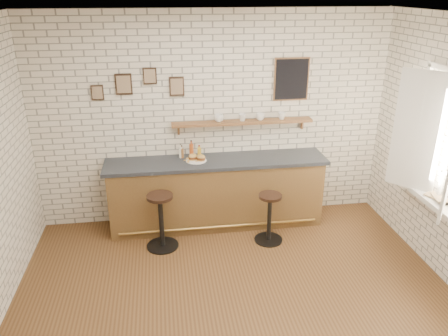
{
  "coord_description": "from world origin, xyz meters",
  "views": [
    {
      "loc": [
        -0.72,
        -3.92,
        3.25
      ],
      "look_at": [
        -0.01,
        0.9,
        1.22
      ],
      "focal_mm": 35.0,
      "sensor_mm": 36.0,
      "label": 1
    }
  ],
  "objects_px": {
    "bar_counter": "(217,192)",
    "bitters_bottle_brown": "(182,153)",
    "bitters_bottle_white": "(181,152)",
    "shelf_cup_c": "(260,117)",
    "ciabatta_sandwich": "(197,157)",
    "bitters_bottle_amber": "(191,150)",
    "condiment_bottle_yellow": "(199,152)",
    "shelf_cup_a": "(219,118)",
    "bar_stool_left": "(161,219)",
    "book_lower": "(432,198)",
    "shelf_cup_d": "(282,116)",
    "shelf_cup_b": "(242,117)",
    "bar_stool_right": "(269,216)",
    "sandwich_plate": "(196,160)",
    "book_upper": "(434,198)"
  },
  "relations": [
    {
      "from": "bar_counter",
      "to": "bitters_bottle_brown",
      "type": "xyz_separation_m",
      "value": [
        -0.47,
        0.16,
        0.58
      ]
    },
    {
      "from": "bitters_bottle_white",
      "to": "shelf_cup_c",
      "type": "xyz_separation_m",
      "value": [
        1.14,
        0.04,
        0.46
      ]
    },
    {
      "from": "ciabatta_sandwich",
      "to": "bitters_bottle_amber",
      "type": "height_order",
      "value": "bitters_bottle_amber"
    },
    {
      "from": "condiment_bottle_yellow",
      "to": "shelf_cup_a",
      "type": "height_order",
      "value": "shelf_cup_a"
    },
    {
      "from": "bitters_bottle_white",
      "to": "shelf_cup_c",
      "type": "relative_size",
      "value": 1.68
    },
    {
      "from": "bar_stool_left",
      "to": "book_lower",
      "type": "bearing_deg",
      "value": -15.95
    },
    {
      "from": "shelf_cup_d",
      "to": "book_lower",
      "type": "relative_size",
      "value": 0.44
    },
    {
      "from": "shelf_cup_a",
      "to": "shelf_cup_b",
      "type": "bearing_deg",
      "value": -13.17
    },
    {
      "from": "bar_stool_right",
      "to": "book_lower",
      "type": "bearing_deg",
      "value": -26.18
    },
    {
      "from": "bar_counter",
      "to": "bitters_bottle_amber",
      "type": "relative_size",
      "value": 12.41
    },
    {
      "from": "bar_stool_left",
      "to": "book_lower",
      "type": "distance_m",
      "value": 3.36
    },
    {
      "from": "shelf_cup_c",
      "to": "book_lower",
      "type": "relative_size",
      "value": 0.5
    },
    {
      "from": "bar_stool_left",
      "to": "shelf_cup_b",
      "type": "xyz_separation_m",
      "value": [
        1.21,
        0.72,
        1.14
      ]
    },
    {
      "from": "bitters_bottle_white",
      "to": "shelf_cup_a",
      "type": "height_order",
      "value": "shelf_cup_a"
    },
    {
      "from": "bar_counter",
      "to": "shelf_cup_d",
      "type": "bearing_deg",
      "value": 11.72
    },
    {
      "from": "shelf_cup_d",
      "to": "bitters_bottle_brown",
      "type": "bearing_deg",
      "value": -171.37
    },
    {
      "from": "shelf_cup_d",
      "to": "book_lower",
      "type": "xyz_separation_m",
      "value": [
        1.41,
        -1.63,
        -0.61
      ]
    },
    {
      "from": "bar_stool_left",
      "to": "shelf_cup_c",
      "type": "bearing_deg",
      "value": 26.08
    },
    {
      "from": "bitters_bottle_white",
      "to": "shelf_cup_b",
      "type": "bearing_deg",
      "value": 2.73
    },
    {
      "from": "bitters_bottle_brown",
      "to": "shelf_cup_d",
      "type": "xyz_separation_m",
      "value": [
        1.44,
        0.04,
        0.47
      ]
    },
    {
      "from": "bitters_bottle_amber",
      "to": "shelf_cup_a",
      "type": "distance_m",
      "value": 0.6
    },
    {
      "from": "ciabatta_sandwich",
      "to": "bar_stool_right",
      "type": "height_order",
      "value": "ciabatta_sandwich"
    },
    {
      "from": "sandwich_plate",
      "to": "bitters_bottle_amber",
      "type": "xyz_separation_m",
      "value": [
        -0.05,
        0.15,
        0.1
      ]
    },
    {
      "from": "ciabatta_sandwich",
      "to": "condiment_bottle_yellow",
      "type": "xyz_separation_m",
      "value": [
        0.05,
        0.15,
        0.02
      ]
    },
    {
      "from": "bar_stool_right",
      "to": "shelf_cup_c",
      "type": "xyz_separation_m",
      "value": [
        0.01,
        0.77,
        1.17
      ]
    },
    {
      "from": "bar_stool_left",
      "to": "shelf_cup_a",
      "type": "height_order",
      "value": "shelf_cup_a"
    },
    {
      "from": "book_upper",
      "to": "shelf_cup_a",
      "type": "bearing_deg",
      "value": 155.21
    },
    {
      "from": "bitters_bottle_white",
      "to": "shelf_cup_a",
      "type": "xyz_separation_m",
      "value": [
        0.55,
        0.04,
        0.46
      ]
    },
    {
      "from": "condiment_bottle_yellow",
      "to": "shelf_cup_a",
      "type": "distance_m",
      "value": 0.55
    },
    {
      "from": "bitters_bottle_brown",
      "to": "bitters_bottle_amber",
      "type": "bearing_deg",
      "value": 0.0
    },
    {
      "from": "bar_counter",
      "to": "ciabatta_sandwich",
      "type": "distance_m",
      "value": 0.62
    },
    {
      "from": "condiment_bottle_yellow",
      "to": "book_upper",
      "type": "height_order",
      "value": "condiment_bottle_yellow"
    },
    {
      "from": "bar_stool_right",
      "to": "shelf_cup_a",
      "type": "relative_size",
      "value": 5.2
    },
    {
      "from": "bitters_bottle_amber",
      "to": "shelf_cup_c",
      "type": "xyz_separation_m",
      "value": [
        0.99,
        0.04,
        0.44
      ]
    },
    {
      "from": "bitters_bottle_brown",
      "to": "bitters_bottle_white",
      "type": "height_order",
      "value": "bitters_bottle_white"
    },
    {
      "from": "bar_stool_right",
      "to": "shelf_cup_a",
      "type": "distance_m",
      "value": 1.52
    },
    {
      "from": "condiment_bottle_yellow",
      "to": "book_upper",
      "type": "xyz_separation_m",
      "value": [
        2.6,
        -1.61,
        -0.12
      ]
    },
    {
      "from": "bitters_bottle_amber",
      "to": "book_upper",
      "type": "distance_m",
      "value": 3.16
    },
    {
      "from": "sandwich_plate",
      "to": "bar_stool_right",
      "type": "height_order",
      "value": "sandwich_plate"
    },
    {
      "from": "ciabatta_sandwich",
      "to": "shelf_cup_b",
      "type": "distance_m",
      "value": 0.85
    },
    {
      "from": "bar_stool_left",
      "to": "bar_stool_right",
      "type": "bearing_deg",
      "value": -2.26
    },
    {
      "from": "bitters_bottle_amber",
      "to": "bar_stool_left",
      "type": "height_order",
      "value": "bitters_bottle_amber"
    },
    {
      "from": "bar_stool_left",
      "to": "shelf_cup_c",
      "type": "distance_m",
      "value": 1.98
    },
    {
      "from": "bar_stool_right",
      "to": "book_lower",
      "type": "xyz_separation_m",
      "value": [
        1.74,
        -0.85,
        0.57
      ]
    },
    {
      "from": "bar_stool_right",
      "to": "sandwich_plate",
      "type": "bearing_deg",
      "value": 148.16
    },
    {
      "from": "bar_stool_left",
      "to": "bar_stool_right",
      "type": "distance_m",
      "value": 1.45
    },
    {
      "from": "bitters_bottle_amber",
      "to": "book_upper",
      "type": "height_order",
      "value": "bitters_bottle_amber"
    },
    {
      "from": "shelf_cup_a",
      "to": "book_lower",
      "type": "height_order",
      "value": "shelf_cup_a"
    },
    {
      "from": "sandwich_plate",
      "to": "bitters_bottle_amber",
      "type": "height_order",
      "value": "bitters_bottle_amber"
    },
    {
      "from": "shelf_cup_a",
      "to": "shelf_cup_d",
      "type": "relative_size",
      "value": 1.23
    }
  ]
}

